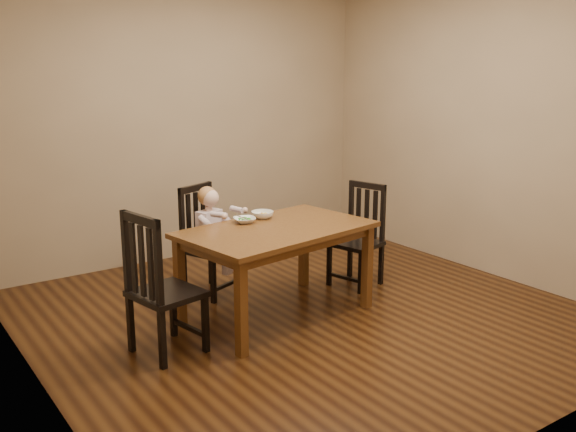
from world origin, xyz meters
TOP-DOWN VIEW (x-y plane):
  - room at (0.00, 0.00)m, footprint 4.01×4.01m
  - dining_table at (-0.20, 0.14)m, footprint 1.53×1.05m
  - chair_child at (-0.39, 0.91)m, footprint 0.51×0.50m
  - chair_left at (-1.21, 0.03)m, footprint 0.48×0.50m
  - chair_right at (0.81, 0.34)m, footprint 0.45×0.47m
  - toddler at (-0.37, 0.86)m, footprint 0.38×0.43m
  - bowl_peas at (-0.33, 0.39)m, footprint 0.21×0.21m
  - bowl_veg at (-0.13, 0.44)m, footprint 0.23×0.23m
  - fork at (-0.36, 0.37)m, footprint 0.08×0.11m

SIDE VIEW (x-z plane):
  - chair_right at x=0.81m, z-range -0.02..0.88m
  - chair_child at x=-0.39m, z-range -0.02..0.90m
  - chair_left at x=-1.21m, z-range -0.02..0.97m
  - toddler at x=-0.37m, z-range 0.32..0.81m
  - dining_table at x=-0.20m, z-range 0.27..0.98m
  - bowl_peas at x=-0.33m, z-range 0.71..0.75m
  - bowl_veg at x=-0.13m, z-range 0.71..0.77m
  - fork at x=-0.36m, z-range 0.73..0.78m
  - room at x=0.00m, z-range 0.00..2.71m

